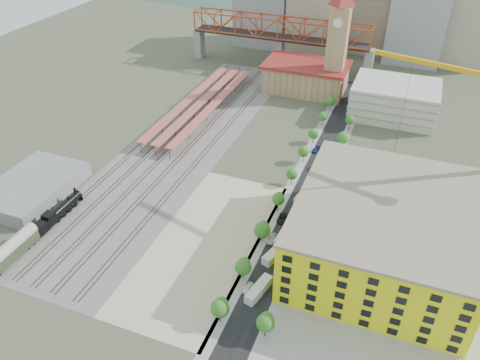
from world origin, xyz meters
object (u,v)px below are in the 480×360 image
at_px(site_trailer_a, 259,290).
at_px(car_0, 247,288).
at_px(clock_tower, 338,33).
at_px(site_trailer_b, 276,253).
at_px(site_trailer_c, 284,235).
at_px(construction_building, 383,232).
at_px(locomotive, 58,213).
at_px(coach, 8,252).
at_px(site_trailer_d, 302,196).

xyz_separation_m(site_trailer_a, car_0, (-3.00, 0.02, -0.61)).
distance_m(clock_tower, site_trailer_b, 113.26).
relative_size(site_trailer_b, site_trailer_c, 1.03).
bearing_deg(construction_building, locomotive, -169.22).
bearing_deg(site_trailer_c, locomotive, -158.88).
xyz_separation_m(clock_tower, site_trailer_c, (8.00, -101.76, -27.42)).
distance_m(coach, site_trailer_d, 86.32).
distance_m(clock_tower, site_trailer_d, 86.30).
xyz_separation_m(site_trailer_a, site_trailer_c, (0.00, 21.81, -0.03)).
xyz_separation_m(construction_building, site_trailer_b, (-26.00, -9.62, -8.09)).
distance_m(site_trailer_a, site_trailer_b, 13.96).
distance_m(site_trailer_b, site_trailer_c, 7.85).
bearing_deg(site_trailer_b, construction_building, 38.09).
height_order(site_trailer_a, car_0, site_trailer_a).
relative_size(coach, site_trailer_c, 2.08).
height_order(construction_building, site_trailer_c, construction_building).
height_order(construction_building, locomotive, construction_building).
xyz_separation_m(locomotive, site_trailer_b, (66.00, 7.90, -0.86)).
distance_m(locomotive, car_0, 63.31).
bearing_deg(clock_tower, locomotive, -116.27).
relative_size(locomotive, site_trailer_c, 2.49).
bearing_deg(coach, site_trailer_a, 11.51).
bearing_deg(site_trailer_c, site_trailer_d, 97.69).
bearing_deg(car_0, coach, -159.34).
xyz_separation_m(clock_tower, site_trailer_d, (8.00, -81.41, -27.51)).
height_order(coach, car_0, coach).
relative_size(site_trailer_b, site_trailer_d, 1.11).
bearing_deg(site_trailer_d, site_trailer_a, -80.05).
relative_size(coach, site_trailer_a, 2.02).
bearing_deg(site_trailer_a, construction_building, 55.35).
xyz_separation_m(coach, site_trailer_b, (66.00, 27.40, -1.92)).
xyz_separation_m(construction_building, site_trailer_a, (-26.00, -23.58, -8.10)).
relative_size(site_trailer_b, car_0, 2.35).
xyz_separation_m(clock_tower, construction_building, (34.00, -99.99, -19.29)).
relative_size(construction_building, site_trailer_d, 5.82).
bearing_deg(clock_tower, car_0, -87.68).
relative_size(construction_building, locomotive, 2.17).
relative_size(clock_tower, site_trailer_b, 5.40).
height_order(construction_building, site_trailer_b, construction_building).
bearing_deg(site_trailer_b, clock_tower, 111.97).
bearing_deg(site_trailer_d, car_0, -84.12).
distance_m(locomotive, coach, 19.52).
xyz_separation_m(site_trailer_b, site_trailer_c, (0.00, 7.85, -0.04)).
relative_size(clock_tower, locomotive, 2.23).
height_order(locomotive, site_trailer_c, locomotive).
bearing_deg(construction_building, car_0, -140.92).
distance_m(construction_building, site_trailer_d, 33.00).
bearing_deg(site_trailer_c, clock_tower, 102.19).
bearing_deg(coach, site_trailer_b, 22.54).
height_order(site_trailer_d, car_0, site_trailer_d).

